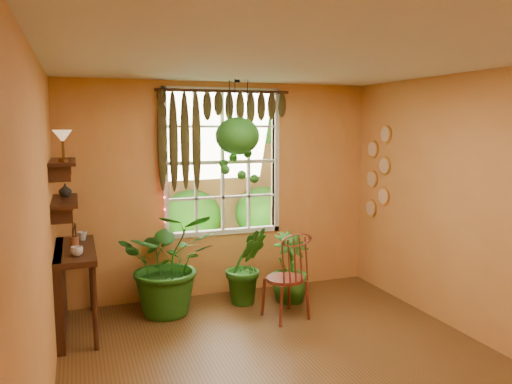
# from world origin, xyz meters

# --- Properties ---
(floor) EXTENTS (4.50, 4.50, 0.00)m
(floor) POSITION_xyz_m (0.00, 0.00, 0.00)
(floor) COLOR brown
(floor) RESTS_ON ground
(ceiling) EXTENTS (4.50, 4.50, 0.00)m
(ceiling) POSITION_xyz_m (0.00, 0.00, 2.70)
(ceiling) COLOR silver
(ceiling) RESTS_ON wall_back
(wall_back) EXTENTS (4.00, 0.00, 4.00)m
(wall_back) POSITION_xyz_m (0.00, 2.25, 1.35)
(wall_back) COLOR #D89149
(wall_back) RESTS_ON floor
(wall_left) EXTENTS (0.00, 4.50, 4.50)m
(wall_left) POSITION_xyz_m (-2.00, 0.00, 1.35)
(wall_left) COLOR #D89149
(wall_left) RESTS_ON floor
(wall_right) EXTENTS (0.00, 4.50, 4.50)m
(wall_right) POSITION_xyz_m (2.00, 0.00, 1.35)
(wall_right) COLOR #D89149
(wall_right) RESTS_ON floor
(window) EXTENTS (1.52, 0.10, 1.86)m
(window) POSITION_xyz_m (0.00, 2.28, 1.70)
(window) COLOR white
(window) RESTS_ON wall_back
(valance_vine) EXTENTS (1.70, 0.12, 1.10)m
(valance_vine) POSITION_xyz_m (-0.08, 2.16, 2.28)
(valance_vine) COLOR #3A1D0F
(valance_vine) RESTS_ON window
(string_lights) EXTENTS (0.03, 0.03, 1.54)m
(string_lights) POSITION_xyz_m (-0.76, 2.19, 1.75)
(string_lights) COLOR #FF2633
(string_lights) RESTS_ON window
(wall_plates) EXTENTS (0.04, 0.32, 1.10)m
(wall_plates) POSITION_xyz_m (1.98, 1.79, 1.55)
(wall_plates) COLOR #F2E7C6
(wall_plates) RESTS_ON wall_right
(counter_ledge) EXTENTS (0.40, 1.20, 0.90)m
(counter_ledge) POSITION_xyz_m (-1.91, 1.60, 0.55)
(counter_ledge) COLOR #3A1D0F
(counter_ledge) RESTS_ON floor
(shelf_lower) EXTENTS (0.25, 0.90, 0.04)m
(shelf_lower) POSITION_xyz_m (-1.88, 1.60, 1.40)
(shelf_lower) COLOR #3A1D0F
(shelf_lower) RESTS_ON wall_left
(shelf_upper) EXTENTS (0.25, 0.90, 0.04)m
(shelf_upper) POSITION_xyz_m (-1.88, 1.60, 1.80)
(shelf_upper) COLOR #3A1D0F
(shelf_upper) RESTS_ON wall_left
(backyard) EXTENTS (14.00, 10.00, 12.00)m
(backyard) POSITION_xyz_m (0.24, 6.87, 1.28)
(backyard) COLOR #1F5117
(backyard) RESTS_ON ground
(windsor_chair) EXTENTS (0.51, 0.53, 1.15)m
(windsor_chair) POSITION_xyz_m (0.42, 1.16, 0.33)
(windsor_chair) COLOR maroon
(windsor_chair) RESTS_ON floor
(potted_plant_left) EXTENTS (1.23, 1.10, 1.21)m
(potted_plant_left) POSITION_xyz_m (-0.79, 1.76, 0.61)
(potted_plant_left) COLOR #165416
(potted_plant_left) RESTS_ON floor
(potted_plant_mid) EXTENTS (0.53, 0.42, 0.95)m
(potted_plant_mid) POSITION_xyz_m (0.15, 1.78, 0.48)
(potted_plant_mid) COLOR #165416
(potted_plant_mid) RESTS_ON floor
(potted_plant_right) EXTENTS (0.60, 0.60, 0.85)m
(potted_plant_right) POSITION_xyz_m (0.67, 1.66, 0.43)
(potted_plant_right) COLOR #165416
(potted_plant_right) RESTS_ON floor
(hanging_basket) EXTENTS (0.53, 0.53, 1.25)m
(hanging_basket) POSITION_xyz_m (0.08, 1.90, 1.97)
(hanging_basket) COLOR black
(hanging_basket) RESTS_ON ceiling
(cup_a) EXTENTS (0.13, 0.13, 0.09)m
(cup_a) POSITION_xyz_m (-1.78, 1.25, 0.95)
(cup_a) COLOR silver
(cup_a) RESTS_ON counter_ledge
(cup_b) EXTENTS (0.13, 0.13, 0.10)m
(cup_b) POSITION_xyz_m (-1.72, 1.94, 0.95)
(cup_b) COLOR beige
(cup_b) RESTS_ON counter_ledge
(brush_jar) EXTENTS (0.09, 0.09, 0.33)m
(brush_jar) POSITION_xyz_m (-1.80, 1.65, 1.03)
(brush_jar) COLOR brown
(brush_jar) RESTS_ON counter_ledge
(shelf_vase) EXTENTS (0.16, 0.16, 0.14)m
(shelf_vase) POSITION_xyz_m (-1.87, 1.80, 1.49)
(shelf_vase) COLOR #B2AD99
(shelf_vase) RESTS_ON shelf_lower
(tiffany_lamp) EXTENTS (0.18, 0.18, 0.31)m
(tiffany_lamp) POSITION_xyz_m (-1.86, 1.37, 2.04)
(tiffany_lamp) COLOR brown
(tiffany_lamp) RESTS_ON shelf_upper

